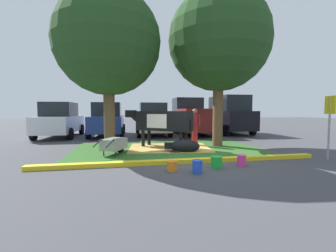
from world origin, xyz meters
TOP-DOWN VIEW (x-y plane):
  - ground_plane at (0.00, 0.00)m, footprint 80.00×80.00m
  - grass_island at (-0.42, 1.61)m, footprint 7.33×4.37m
  - curb_yellow at (-0.42, -0.72)m, footprint 8.53×0.24m
  - hay_bedding at (-0.32, 1.89)m, footprint 3.47×2.77m
  - shade_tree_left at (-2.68, 2.10)m, footprint 4.06×4.06m
  - shade_tree_right at (1.85, 2.10)m, footprint 4.27×4.27m
  - cow_holstein at (-0.59, 2.16)m, footprint 2.70×2.22m
  - calf_lying at (0.02, 0.88)m, footprint 1.33×0.70m
  - person_handler at (0.91, 2.39)m, footprint 0.38×0.42m
  - wheelbarrow at (-2.46, 0.88)m, footprint 1.08×1.56m
  - parking_sign at (4.17, -1.12)m, footprint 0.12×0.44m
  - bucket_orange at (-0.94, -1.52)m, footprint 0.27×0.27m
  - bucket_blue at (-0.36, -1.81)m, footprint 0.27×0.27m
  - bucket_green at (0.32, -1.40)m, footprint 0.33×0.33m
  - bucket_pink at (1.08, -1.35)m, footprint 0.27×0.27m
  - hatchback_white at (-5.79, 7.07)m, footprint 2.11×4.45m
  - sedan_blue at (-3.10, 7.17)m, footprint 2.11×4.45m
  - sedan_silver at (-0.35, 7.22)m, footprint 2.11×4.45m
  - pickup_truck_maroon at (2.22, 7.41)m, footprint 2.33×5.45m
  - suv_black at (4.85, 7.26)m, footprint 2.22×4.65m

SIDE VIEW (x-z plane):
  - ground_plane at x=0.00m, z-range 0.00..0.00m
  - grass_island at x=-0.42m, z-range 0.00..0.02m
  - hay_bedding at x=-0.32m, z-range 0.01..0.04m
  - curb_yellow at x=-0.42m, z-range 0.00..0.12m
  - bucket_orange at x=-0.94m, z-range 0.01..0.27m
  - bucket_pink at x=1.08m, z-range 0.01..0.32m
  - bucket_green at x=0.32m, z-range 0.01..0.32m
  - bucket_blue at x=-0.36m, z-range 0.01..0.33m
  - calf_lying at x=0.02m, z-range 0.00..0.48m
  - wheelbarrow at x=-2.46m, z-range 0.07..0.70m
  - person_handler at x=0.91m, z-range 0.06..1.68m
  - hatchback_white at x=-5.79m, z-range -0.03..1.99m
  - sedan_blue at x=-3.10m, z-range -0.03..1.99m
  - sedan_silver at x=-0.35m, z-range -0.03..1.99m
  - cow_holstein at x=-0.59m, z-range 0.33..1.89m
  - pickup_truck_maroon at x=2.22m, z-range -0.10..2.32m
  - suv_black at x=4.85m, z-range 0.01..2.53m
  - parking_sign at x=4.17m, z-range 0.41..2.41m
  - shade_tree_left at x=-2.68m, z-range 1.05..7.24m
  - shade_tree_right at x=1.85m, z-range 1.16..7.81m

